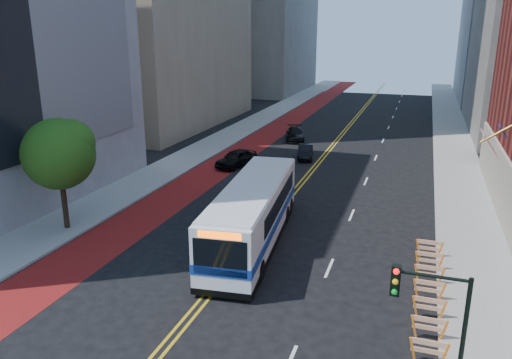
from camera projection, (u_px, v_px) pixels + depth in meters
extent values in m
plane|color=black|center=(194.00, 312.00, 21.54)|extent=(160.00, 160.00, 0.00)
cube|color=gray|center=(213.00, 144.00, 52.39)|extent=(4.00, 140.00, 0.15)
cube|color=gray|center=(457.00, 163.00, 45.10)|extent=(4.00, 140.00, 0.15)
cube|color=maroon|center=(248.00, 148.00, 51.23)|extent=(3.60, 140.00, 0.01)
cube|color=gold|center=(324.00, 154.00, 48.82)|extent=(0.14, 140.00, 0.01)
cube|color=gold|center=(328.00, 154.00, 48.71)|extent=(0.14, 140.00, 0.01)
cube|color=silver|center=(329.00, 268.00, 25.53)|extent=(0.14, 2.20, 0.01)
cube|color=silver|center=(352.00, 215.00, 32.79)|extent=(0.14, 2.20, 0.01)
cube|color=silver|center=(366.00, 181.00, 40.05)|extent=(0.14, 2.20, 0.01)
cube|color=silver|center=(376.00, 158.00, 47.31)|extent=(0.14, 2.20, 0.01)
cube|color=silver|center=(383.00, 141.00, 54.56)|extent=(0.14, 2.20, 0.01)
cube|color=silver|center=(389.00, 127.00, 61.82)|extent=(0.14, 2.20, 0.01)
cube|color=silver|center=(393.00, 117.00, 69.08)|extent=(0.14, 2.20, 0.01)
cube|color=silver|center=(396.00, 109.00, 76.34)|extent=(0.14, 2.20, 0.01)
cube|color=silver|center=(399.00, 102.00, 83.60)|extent=(0.14, 2.20, 0.01)
cube|color=silver|center=(402.00, 96.00, 90.86)|extent=(0.14, 2.20, 0.01)
cube|color=silver|center=(404.00, 91.00, 98.12)|extent=(0.14, 2.20, 0.01)
cube|color=black|center=(498.00, 187.00, 35.07)|extent=(0.35, 2.80, 2.20)
cube|color=#B21419|center=(489.00, 143.00, 23.33)|extent=(0.75, 1.90, 1.05)
cube|color=navy|center=(503.00, 131.00, 23.41)|extent=(0.39, 0.85, 0.52)
cube|color=orange|center=(413.00, 349.00, 18.24)|extent=(0.32, 0.06, 0.99)
cube|color=orange|center=(445.00, 355.00, 17.91)|extent=(0.32, 0.06, 0.99)
cube|color=orange|center=(430.00, 343.00, 17.96)|extent=(1.25, 0.05, 0.22)
cube|color=orange|center=(429.00, 351.00, 18.06)|extent=(1.25, 0.05, 0.18)
cube|color=orange|center=(414.00, 326.00, 19.65)|extent=(0.32, 0.06, 0.99)
cube|color=orange|center=(443.00, 332.00, 19.31)|extent=(0.32, 0.06, 0.99)
cube|color=orange|center=(430.00, 320.00, 19.36)|extent=(1.25, 0.05, 0.22)
cube|color=orange|center=(429.00, 328.00, 19.46)|extent=(1.25, 0.05, 0.18)
cube|color=orange|center=(415.00, 307.00, 21.05)|extent=(0.32, 0.06, 0.99)
cube|color=orange|center=(443.00, 311.00, 20.72)|extent=(0.32, 0.06, 0.99)
cube|color=orange|center=(430.00, 300.00, 20.77)|extent=(1.25, 0.05, 0.22)
cube|color=orange|center=(429.00, 308.00, 20.87)|extent=(1.25, 0.05, 0.18)
cube|color=orange|center=(416.00, 289.00, 22.46)|extent=(0.32, 0.06, 0.99)
cube|color=orange|center=(442.00, 293.00, 22.12)|extent=(0.32, 0.06, 0.99)
cube|color=orange|center=(430.00, 283.00, 22.18)|extent=(1.25, 0.05, 0.22)
cube|color=orange|center=(429.00, 290.00, 22.28)|extent=(1.25, 0.05, 0.18)
cube|color=orange|center=(417.00, 274.00, 23.87)|extent=(0.32, 0.06, 0.99)
cube|color=orange|center=(441.00, 277.00, 23.53)|extent=(0.32, 0.06, 0.99)
cube|color=orange|center=(430.00, 268.00, 23.58)|extent=(1.25, 0.05, 0.22)
cube|color=orange|center=(429.00, 275.00, 23.68)|extent=(1.25, 0.05, 0.18)
cube|color=orange|center=(418.00, 260.00, 25.27)|extent=(0.32, 0.06, 0.99)
cube|color=orange|center=(440.00, 263.00, 24.94)|extent=(0.32, 0.06, 0.99)
cube|color=orange|center=(430.00, 254.00, 24.99)|extent=(1.25, 0.05, 0.22)
cube|color=orange|center=(429.00, 261.00, 25.09)|extent=(1.25, 0.05, 0.18)
cube|color=orange|center=(418.00, 248.00, 26.68)|extent=(0.32, 0.06, 0.99)
cube|color=orange|center=(440.00, 251.00, 26.34)|extent=(0.32, 0.06, 0.99)
cube|color=orange|center=(430.00, 242.00, 26.40)|extent=(1.25, 0.05, 0.22)
cube|color=orange|center=(429.00, 248.00, 26.50)|extent=(1.25, 0.05, 0.18)
cylinder|color=black|center=(64.00, 202.00, 29.92)|extent=(0.32, 0.32, 3.20)
sphere|color=#1D470F|center=(59.00, 154.00, 29.05)|extent=(4.20, 4.20, 4.20)
sphere|color=#1D470F|center=(71.00, 143.00, 29.05)|extent=(2.80, 2.80, 2.80)
sphere|color=#1D470F|center=(47.00, 148.00, 28.81)|extent=(2.40, 2.40, 2.40)
cylinder|color=black|center=(461.00, 356.00, 14.47)|extent=(0.14, 0.14, 5.00)
cylinder|color=black|center=(433.00, 276.00, 14.08)|extent=(2.00, 0.10, 0.10)
cube|color=black|center=(396.00, 280.00, 14.47)|extent=(0.28, 0.22, 0.95)
sphere|color=red|center=(396.00, 272.00, 14.24)|extent=(0.18, 0.18, 0.18)
sphere|color=yellow|center=(395.00, 282.00, 14.33)|extent=(0.18, 0.18, 0.18)
sphere|color=#0CA526|center=(394.00, 292.00, 14.43)|extent=(0.18, 0.18, 0.18)
cube|color=white|center=(253.00, 212.00, 27.84)|extent=(4.13, 13.14, 3.07)
cube|color=navy|center=(253.00, 220.00, 27.97)|extent=(4.17, 13.18, 0.48)
cube|color=black|center=(256.00, 199.00, 28.50)|extent=(3.78, 9.29, 1.02)
cube|color=black|center=(220.00, 258.00, 21.77)|extent=(2.46, 0.36, 1.72)
cube|color=black|center=(274.00, 173.00, 33.71)|extent=(2.24, 0.34, 1.08)
cube|color=#FF5905|center=(219.00, 235.00, 21.45)|extent=(1.96, 0.29, 0.32)
cube|color=white|center=(253.00, 185.00, 27.38)|extent=(3.92, 12.48, 0.13)
cube|color=black|center=(253.00, 238.00, 28.29)|extent=(4.16, 13.17, 0.32)
cylinder|color=black|center=(209.00, 265.00, 24.64)|extent=(0.43, 1.10, 1.08)
cylinder|color=black|center=(259.00, 270.00, 24.11)|extent=(0.43, 1.10, 1.08)
cylinder|color=black|center=(246.00, 212.00, 31.88)|extent=(0.43, 1.10, 1.08)
cylinder|color=black|center=(285.00, 215.00, 31.35)|extent=(0.43, 1.10, 1.08)
cylinder|color=black|center=(252.00, 204.00, 33.33)|extent=(0.43, 1.10, 1.08)
cylinder|color=black|center=(289.00, 206.00, 32.80)|extent=(0.43, 1.10, 1.08)
imported|color=black|center=(236.00, 158.00, 44.10)|extent=(3.07, 4.79, 1.52)
imported|color=black|center=(305.00, 152.00, 46.91)|extent=(2.08, 4.08, 1.28)
imported|color=black|center=(295.00, 134.00, 54.56)|extent=(3.13, 5.07, 1.37)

